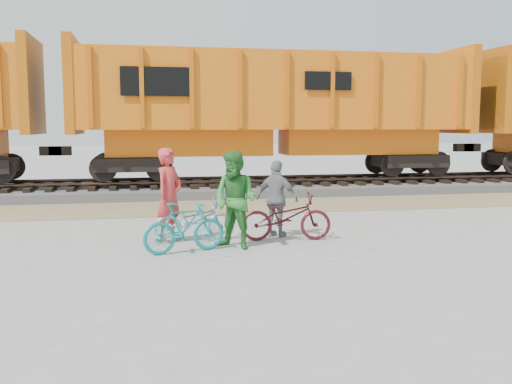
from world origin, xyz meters
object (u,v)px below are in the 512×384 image
(hopper_car_center, at_px, (276,108))
(person_solo, at_px, (169,195))
(person_woman, at_px, (277,199))
(person_man, at_px, (235,200))
(bicycle_teal, at_px, (184,227))
(bicycle_maroon, at_px, (286,217))
(bicycle_blue, at_px, (194,220))

(hopper_car_center, relative_size, person_solo, 7.28)
(person_solo, xyz_separation_m, person_woman, (2.28, 0.03, -0.14))
(person_man, bearing_deg, person_woman, 83.86)
(bicycle_teal, bearing_deg, person_man, -94.90)
(person_solo, xyz_separation_m, person_man, (1.22, -0.93, -0.02))
(bicycle_maroon, height_order, person_woman, person_woman)
(person_man, bearing_deg, hopper_car_center, 113.70)
(bicycle_maroon, bearing_deg, person_solo, 87.44)
(person_solo, bearing_deg, bicycle_maroon, -60.03)
(person_woman, bearing_deg, person_solo, 39.66)
(person_man, height_order, person_woman, person_man)
(hopper_car_center, relative_size, bicycle_teal, 8.78)
(bicycle_maroon, distance_m, person_solo, 2.45)
(hopper_car_center, height_order, person_man, hopper_car_center)
(bicycle_blue, xyz_separation_m, person_woman, (1.78, 0.13, 0.38))
(bicycle_teal, bearing_deg, hopper_car_center, -39.11)
(bicycle_teal, height_order, person_solo, person_solo)
(person_solo, relative_size, person_woman, 1.17)
(bicycle_blue, distance_m, bicycle_maroon, 1.90)
(hopper_car_center, distance_m, bicycle_blue, 9.37)
(hopper_car_center, distance_m, bicycle_maroon, 9.05)
(bicycle_teal, relative_size, person_solo, 0.83)
(bicycle_blue, distance_m, bicycle_teal, 1.07)
(bicycle_teal, relative_size, bicycle_maroon, 0.85)
(bicycle_maroon, bearing_deg, bicycle_teal, 115.81)
(bicycle_blue, distance_m, person_woman, 1.82)
(bicycle_blue, relative_size, person_man, 0.88)
(person_man, bearing_deg, bicycle_teal, -127.17)
(person_solo, distance_m, person_woman, 2.28)
(person_man, relative_size, person_woman, 1.15)
(bicycle_blue, height_order, person_man, person_man)
(hopper_car_center, xyz_separation_m, person_woman, (-1.86, -8.11, -2.18))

